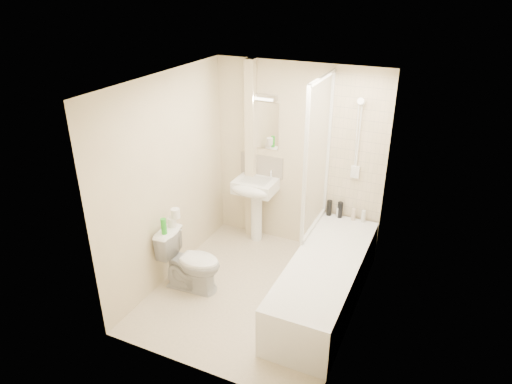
% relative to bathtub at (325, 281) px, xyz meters
% --- Properties ---
extents(floor, '(2.50, 2.50, 0.00)m').
position_rel_bathtub_xyz_m(floor, '(-0.75, -0.16, -0.29)').
color(floor, beige).
rests_on(floor, ground).
extents(wall_back, '(2.20, 0.02, 2.40)m').
position_rel_bathtub_xyz_m(wall_back, '(-0.75, 1.09, 0.91)').
color(wall_back, beige).
rests_on(wall_back, ground).
extents(wall_left, '(0.02, 2.50, 2.40)m').
position_rel_bathtub_xyz_m(wall_left, '(-1.85, -0.16, 0.91)').
color(wall_left, beige).
rests_on(wall_left, ground).
extents(wall_right, '(0.02, 2.50, 2.40)m').
position_rel_bathtub_xyz_m(wall_right, '(0.35, -0.16, 0.91)').
color(wall_right, beige).
rests_on(wall_right, ground).
extents(ceiling, '(2.20, 2.50, 0.02)m').
position_rel_bathtub_xyz_m(ceiling, '(-0.75, -0.16, 2.11)').
color(ceiling, white).
rests_on(ceiling, wall_back).
extents(tile_back, '(0.70, 0.01, 1.75)m').
position_rel_bathtub_xyz_m(tile_back, '(0.00, 1.08, 1.14)').
color(tile_back, beige).
rests_on(tile_back, wall_back).
extents(tile_right, '(0.01, 2.10, 1.75)m').
position_rel_bathtub_xyz_m(tile_right, '(0.34, 0.00, 1.14)').
color(tile_right, beige).
rests_on(tile_right, wall_right).
extents(pipe_boxing, '(0.12, 0.12, 2.40)m').
position_rel_bathtub_xyz_m(pipe_boxing, '(-1.37, 1.03, 0.91)').
color(pipe_boxing, beige).
rests_on(pipe_boxing, ground).
extents(splashback, '(0.60, 0.02, 0.30)m').
position_rel_bathtub_xyz_m(splashback, '(-1.24, 1.08, 0.74)').
color(splashback, beige).
rests_on(splashback, wall_back).
extents(mirror, '(0.46, 0.01, 0.60)m').
position_rel_bathtub_xyz_m(mirror, '(-1.24, 1.08, 1.29)').
color(mirror, white).
rests_on(mirror, wall_back).
extents(strip_light, '(0.42, 0.07, 0.07)m').
position_rel_bathtub_xyz_m(strip_light, '(-1.24, 1.06, 1.66)').
color(strip_light, silver).
rests_on(strip_light, wall_back).
extents(bathtub, '(0.70, 2.10, 0.55)m').
position_rel_bathtub_xyz_m(bathtub, '(0.00, 0.00, 0.00)').
color(bathtub, white).
rests_on(bathtub, ground).
extents(shower_screen, '(0.04, 0.92, 1.80)m').
position_rel_bathtub_xyz_m(shower_screen, '(-0.35, 0.64, 1.16)').
color(shower_screen, white).
rests_on(shower_screen, bathtub).
extents(shower_fixture, '(0.10, 0.16, 0.99)m').
position_rel_bathtub_xyz_m(shower_fixture, '(-0.00, 1.04, 1.26)').
color(shower_fixture, white).
rests_on(shower_fixture, wall_back).
extents(pedestal_sink, '(0.53, 0.49, 1.02)m').
position_rel_bathtub_xyz_m(pedestal_sink, '(-1.24, 0.86, 0.43)').
color(pedestal_sink, white).
rests_on(pedestal_sink, ground).
extents(bottle_black_a, '(0.07, 0.07, 0.20)m').
position_rel_bathtub_xyz_m(bottle_black_a, '(-0.27, 1.00, 0.36)').
color(bottle_black_a, black).
rests_on(bottle_black_a, bathtub).
extents(bottle_white_a, '(0.06, 0.06, 0.13)m').
position_rel_bathtub_xyz_m(bottle_white_a, '(-0.15, 1.00, 0.33)').
color(bottle_white_a, silver).
rests_on(bottle_white_a, bathtub).
extents(bottle_black_b, '(0.07, 0.07, 0.20)m').
position_rel_bathtub_xyz_m(bottle_black_b, '(-0.13, 1.00, 0.36)').
color(bottle_black_b, black).
rests_on(bottle_black_b, bathtub).
extents(bottle_cream, '(0.05, 0.05, 0.15)m').
position_rel_bathtub_xyz_m(bottle_cream, '(0.04, 1.00, 0.34)').
color(bottle_cream, beige).
rests_on(bottle_cream, bathtub).
extents(bottle_white_b, '(0.05, 0.05, 0.15)m').
position_rel_bathtub_xyz_m(bottle_white_b, '(0.16, 1.00, 0.34)').
color(bottle_white_b, silver).
rests_on(bottle_white_b, bathtub).
extents(toilet, '(0.49, 0.76, 0.72)m').
position_rel_bathtub_xyz_m(toilet, '(-1.47, -0.37, 0.07)').
color(toilet, white).
rests_on(toilet, ground).
extents(toilet_roll_lower, '(0.10, 0.10, 0.11)m').
position_rel_bathtub_xyz_m(toilet_roll_lower, '(-1.73, -0.31, 0.48)').
color(toilet_roll_lower, white).
rests_on(toilet_roll_lower, toilet).
extents(toilet_roll_upper, '(0.10, 0.10, 0.11)m').
position_rel_bathtub_xyz_m(toilet_roll_upper, '(-1.69, -0.28, 0.59)').
color(toilet_roll_upper, white).
rests_on(toilet_roll_upper, toilet_roll_lower).
extents(green_bottle, '(0.06, 0.06, 0.18)m').
position_rel_bathtub_xyz_m(green_bottle, '(-1.72, -0.48, 0.52)').
color(green_bottle, green).
rests_on(green_bottle, toilet).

